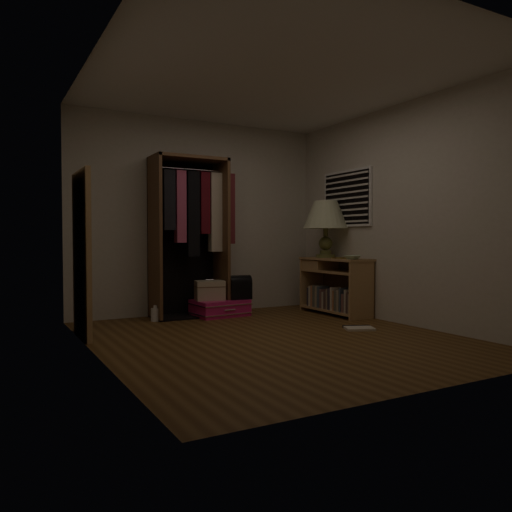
% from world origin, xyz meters
% --- Properties ---
extents(ground, '(4.00, 4.00, 0.00)m').
position_xyz_m(ground, '(0.00, 0.00, 0.00)').
color(ground, '#543618').
rests_on(ground, ground).
extents(room_walls, '(3.52, 4.02, 2.60)m').
position_xyz_m(room_walls, '(0.08, 0.04, 1.50)').
color(room_walls, beige).
rests_on(room_walls, ground).
extents(console_bookshelf, '(0.42, 1.12, 0.75)m').
position_xyz_m(console_bookshelf, '(1.54, 1.04, 0.40)').
color(console_bookshelf, '#AB8253').
rests_on(console_bookshelf, ground).
extents(open_wardrobe, '(1.09, 0.50, 2.05)m').
position_xyz_m(open_wardrobe, '(-0.18, 1.77, 1.22)').
color(open_wardrobe, brown).
rests_on(open_wardrobe, ground).
extents(floor_mirror, '(0.06, 0.80, 1.70)m').
position_xyz_m(floor_mirror, '(-1.70, 1.00, 0.85)').
color(floor_mirror, tan).
rests_on(floor_mirror, ground).
extents(pink_suitcase, '(0.74, 0.56, 0.21)m').
position_xyz_m(pink_suitcase, '(0.12, 1.60, 0.11)').
color(pink_suitcase, '#CF1966').
rests_on(pink_suitcase, ground).
extents(train_case, '(0.42, 0.33, 0.27)m').
position_xyz_m(train_case, '(-0.01, 1.63, 0.34)').
color(train_case, tan).
rests_on(train_case, pink_suitcase).
extents(black_bag, '(0.31, 0.21, 0.32)m').
position_xyz_m(black_bag, '(0.38, 1.54, 0.37)').
color(black_bag, black).
rests_on(black_bag, pink_suitcase).
extents(table_lamp, '(0.80, 0.80, 0.78)m').
position_xyz_m(table_lamp, '(1.54, 1.22, 1.32)').
color(table_lamp, '#52592B').
rests_on(table_lamp, console_bookshelf).
extents(brass_tray, '(0.25, 0.25, 0.01)m').
position_xyz_m(brass_tray, '(1.54, 0.89, 0.76)').
color(brass_tray, '#AF9343').
rests_on(brass_tray, console_bookshelf).
extents(ceramic_bowl, '(0.23, 0.23, 0.05)m').
position_xyz_m(ceramic_bowl, '(1.49, 0.59, 0.77)').
color(ceramic_bowl, '#B5D9B8').
rests_on(ceramic_bowl, console_bookshelf).
extents(white_jug, '(0.13, 0.13, 0.19)m').
position_xyz_m(white_jug, '(-0.75, 1.60, 0.08)').
color(white_jug, white).
rests_on(white_jug, ground).
extents(floor_book, '(0.39, 0.36, 0.03)m').
position_xyz_m(floor_book, '(1.07, -0.02, 0.01)').
color(floor_book, beige).
rests_on(floor_book, ground).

